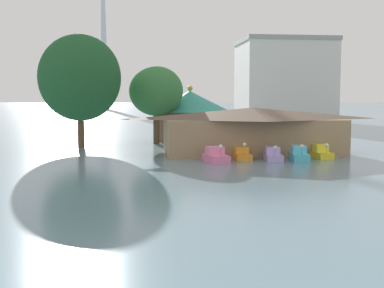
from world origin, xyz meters
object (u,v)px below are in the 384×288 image
(pedal_boat_pink, at_px, (216,156))
(boathouse, at_px, (252,130))
(pedal_boat_yellow, at_px, (322,153))
(green_roof_pavilion, at_px, (190,113))
(background_building_block, at_px, (284,81))
(pedal_boat_cyan, at_px, (299,155))
(pedal_boat_orange, at_px, (242,154))
(shoreline_tree_mid, at_px, (156,91))
(pedal_boat_lavender, at_px, (273,155))
(shoreline_tree_tall_left, at_px, (80,78))

(pedal_boat_pink, distance_m, boathouse, 8.02)
(pedal_boat_yellow, relative_size, green_roof_pavilion, 0.23)
(green_roof_pavilion, xyz_separation_m, background_building_block, (28.86, 52.20, 6.29))
(pedal_boat_cyan, bearing_deg, pedal_boat_orange, -104.68)
(pedal_boat_pink, distance_m, shoreline_tree_mid, 19.86)
(pedal_boat_orange, distance_m, boathouse, 5.40)
(pedal_boat_yellow, bearing_deg, pedal_boat_lavender, -84.02)
(boathouse, bearing_deg, pedal_boat_yellow, -41.97)
(pedal_boat_yellow, bearing_deg, pedal_boat_pink, -85.71)
(pedal_boat_cyan, bearing_deg, shoreline_tree_tall_left, -120.02)
(pedal_boat_lavender, bearing_deg, pedal_boat_orange, -106.66)
(pedal_boat_pink, xyz_separation_m, pedal_boat_lavender, (5.28, 0.55, -0.05))
(pedal_boat_orange, height_order, background_building_block, background_building_block)
(pedal_boat_lavender, height_order, background_building_block, background_building_block)
(pedal_boat_lavender, relative_size, background_building_block, 0.13)
(boathouse, xyz_separation_m, shoreline_tree_tall_left, (-17.81, 8.28, 5.47))
(background_building_block, bearing_deg, shoreline_tree_tall_left, -125.28)
(pedal_boat_cyan, bearing_deg, shoreline_tree_mid, -142.01)
(pedal_boat_yellow, distance_m, background_building_block, 75.76)
(pedal_boat_lavender, distance_m, background_building_block, 77.86)
(pedal_boat_orange, relative_size, pedal_boat_yellow, 1.16)
(pedal_boat_orange, distance_m, shoreline_tree_tall_left, 21.70)
(pedal_boat_lavender, relative_size, shoreline_tree_tall_left, 0.22)
(green_roof_pavilion, bearing_deg, pedal_boat_pink, -90.45)
(pedal_boat_cyan, xyz_separation_m, green_roof_pavilion, (-7.32, 22.03, 3.16))
(green_roof_pavilion, distance_m, background_building_block, 59.98)
(green_roof_pavilion, relative_size, shoreline_tree_mid, 1.14)
(pedal_boat_cyan, height_order, pedal_boat_yellow, pedal_boat_cyan)
(pedal_boat_cyan, bearing_deg, green_roof_pavilion, -156.24)
(pedal_boat_lavender, bearing_deg, pedal_boat_yellow, 104.80)
(green_roof_pavilion, bearing_deg, shoreline_tree_tall_left, -150.96)
(pedal_boat_pink, xyz_separation_m, shoreline_tree_tall_left, (-13.12, 14.50, 7.36))
(pedal_boat_pink, height_order, shoreline_tree_tall_left, shoreline_tree_tall_left)
(pedal_boat_orange, relative_size, shoreline_tree_mid, 0.30)
(pedal_boat_orange, bearing_deg, boathouse, 157.90)
(pedal_boat_pink, bearing_deg, green_roof_pavilion, 170.06)
(shoreline_tree_tall_left, bearing_deg, pedal_boat_yellow, -29.52)
(pedal_boat_lavender, height_order, green_roof_pavilion, green_roof_pavilion)
(pedal_boat_lavender, height_order, pedal_boat_yellow, pedal_boat_yellow)
(green_roof_pavilion, relative_size, shoreline_tree_tall_left, 0.85)
(pedal_boat_pink, bearing_deg, pedal_boat_lavender, 86.42)
(pedal_boat_orange, distance_m, pedal_boat_yellow, 7.46)
(green_roof_pavilion, distance_m, shoreline_tree_mid, 6.35)
(pedal_boat_cyan, distance_m, shoreline_tree_tall_left, 26.33)
(pedal_boat_pink, relative_size, pedal_boat_cyan, 1.39)
(pedal_boat_cyan, relative_size, background_building_block, 0.11)
(shoreline_tree_tall_left, bearing_deg, pedal_boat_orange, -39.20)
(boathouse, bearing_deg, green_roof_pavilion, 106.11)
(pedal_boat_lavender, relative_size, pedal_boat_cyan, 1.21)
(background_building_block, bearing_deg, pedal_boat_cyan, -106.18)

